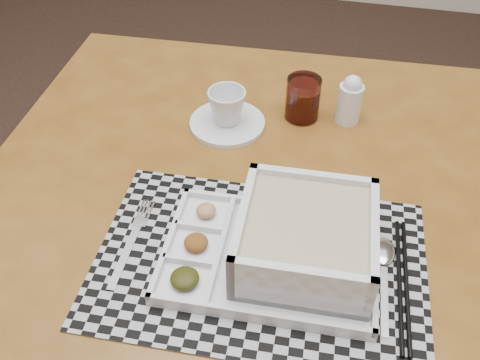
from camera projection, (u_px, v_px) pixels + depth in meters
name	position (u px, v px, depth m)	size (l,w,h in m)	color
floor	(19.00, 331.00, 1.61)	(5.00, 5.00, 0.00)	black
dining_table	(265.00, 240.00, 0.95)	(1.09, 1.09, 0.78)	#5A3610
placemat	(260.00, 262.00, 0.81)	(0.50, 0.33, 0.00)	#9B9AA2
serving_tray	(296.00, 244.00, 0.79)	(0.33, 0.23, 0.10)	silver
fork	(133.00, 240.00, 0.84)	(0.02, 0.19, 0.00)	silver
spoon	(384.00, 258.00, 0.81)	(0.04, 0.18, 0.01)	silver
chopsticks	(403.00, 283.00, 0.78)	(0.03, 0.24, 0.01)	black
saucer	(227.00, 123.00, 1.06)	(0.15, 0.15, 0.01)	silver
cup	(227.00, 107.00, 1.03)	(0.08, 0.08, 0.07)	silver
juice_glass	(303.00, 100.00, 1.06)	(0.07, 0.07, 0.09)	white
creamer_bottle	(350.00, 100.00, 1.04)	(0.05, 0.05, 0.10)	silver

